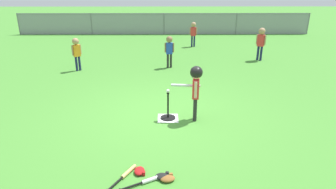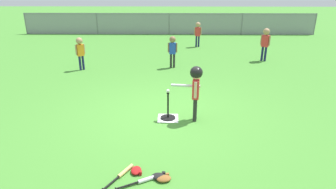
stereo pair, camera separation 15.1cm
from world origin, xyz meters
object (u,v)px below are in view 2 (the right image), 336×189
fielder_deep_right (265,40)px  spare_bat_wood (123,173)px  baseball_on_tee (168,91)px  glove_by_plate (159,176)px  batter_child (196,83)px  glove_near_bats (164,178)px  glove_tossed_aside (136,171)px  fielder_near_right (198,31)px  fielder_deep_center (173,48)px  fielder_near_left (80,49)px  batting_tee (168,115)px  spare_bat_silver (144,180)px

fielder_deep_right → spare_bat_wood: 8.09m
baseball_on_tee → glove_by_plate: (-0.10, -2.06, -0.59)m
baseball_on_tee → fielder_deep_right: bearing=55.2°
batter_child → fielder_deep_right: fielder_deep_right is taller
glove_near_bats → glove_tossed_aside: size_ratio=1.10×
glove_by_plate → glove_tossed_aside: bearing=159.2°
baseball_on_tee → spare_bat_wood: bearing=-108.2°
fielder_near_right → glove_tossed_aside: (-1.65, -9.35, -0.67)m
glove_tossed_aside → spare_bat_wood: bearing=-162.2°
fielder_deep_center → baseball_on_tee: bearing=-91.2°
fielder_near_left → baseball_on_tee: bearing=-51.3°
fielder_near_left → glove_near_bats: (2.91, -5.76, -0.66)m
spare_bat_wood → glove_by_plate: glove_by_plate is taller
baseball_on_tee → fielder_deep_right: (3.44, 4.95, 0.14)m
fielder_deep_center → batting_tee: bearing=-91.2°
batter_child → fielder_deep_center: bearing=96.8°
batting_tee → fielder_near_right: 7.54m
fielder_near_right → batting_tee: bearing=-99.1°
fielder_near_right → glove_tossed_aside: 9.52m
baseball_on_tee → fielder_near_right: 7.52m
fielder_near_right → glove_by_plate: bearing=-97.7°
baseball_on_tee → glove_tossed_aside: baseball_on_tee is taller
batting_tee → spare_bat_silver: batting_tee is taller
fielder_deep_right → glove_near_bats: 7.90m
fielder_near_left → glove_tossed_aside: (2.47, -5.58, -0.66)m
baseball_on_tee → spare_bat_wood: baseball_on_tee is taller
fielder_near_right → spare_bat_silver: 9.71m
fielder_near_left → glove_by_plate: bearing=-63.6°
batting_tee → batter_child: 0.94m
batting_tee → fielder_near_right: bearing=80.9°
baseball_on_tee → batter_child: (0.56, -0.07, 0.21)m
glove_by_plate → glove_near_bats: 0.09m
fielder_deep_center → glove_by_plate: 6.09m
batting_tee → glove_by_plate: bearing=-92.7°
fielder_near_right → glove_near_bats: bearing=-97.3°
fielder_near_right → fielder_near_left: 5.59m
spare_bat_silver → glove_tossed_aside: 0.27m
fielder_near_left → glove_near_bats: size_ratio=4.40×
batting_tee → glove_by_plate: (-0.10, -2.06, -0.05)m
batting_tee → fielder_near_left: (-2.93, 3.65, 0.61)m
batter_child → glove_near_bats: (-0.58, -2.04, -0.81)m
batter_child → glove_by_plate: 2.25m
fielder_near_right → glove_tossed_aside: bearing=-100.0°
batting_tee → fielder_deep_center: size_ratio=0.55×
batter_child → fielder_near_right: bearing=85.2°
batter_child → fielder_near_right: (0.63, 7.49, -0.14)m
baseball_on_tee → fielder_near_left: size_ratio=0.07×
batter_child → glove_by_plate: size_ratio=5.10×
baseball_on_tee → fielder_deep_center: 3.99m
fielder_near_left → spare_bat_wood: fielder_near_left is taller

